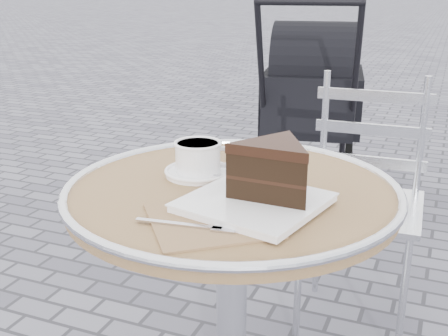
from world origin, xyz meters
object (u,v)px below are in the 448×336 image
at_px(bistro_chair, 366,173).
at_px(baby_stroller, 311,110).
at_px(cafe_table, 232,256).
at_px(cake_plate_set, 268,177).
at_px(cappuccino_set, 199,160).

relative_size(bistro_chair, baby_stroller, 0.77).
relative_size(cafe_table, baby_stroller, 0.67).
bearing_deg(baby_stroller, bistro_chair, -77.56).
distance_m(cafe_table, cake_plate_set, 0.26).
bearing_deg(bistro_chair, baby_stroller, 110.84).
relative_size(cake_plate_set, baby_stroller, 0.36).
bearing_deg(bistro_chair, cafe_table, -104.55).
xyz_separation_m(cappuccino_set, bistro_chair, (0.28, 0.75, -0.24)).
bearing_deg(baby_stroller, cafe_table, -92.13).
bearing_deg(baby_stroller, cake_plate_set, -89.52).
bearing_deg(cafe_table, bistro_chair, 77.61).
distance_m(cafe_table, cappuccino_set, 0.23).
height_order(cafe_table, cake_plate_set, cake_plate_set).
bearing_deg(bistro_chair, cake_plate_set, -97.02).
xyz_separation_m(cafe_table, bistro_chair, (0.18, 0.80, -0.04)).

